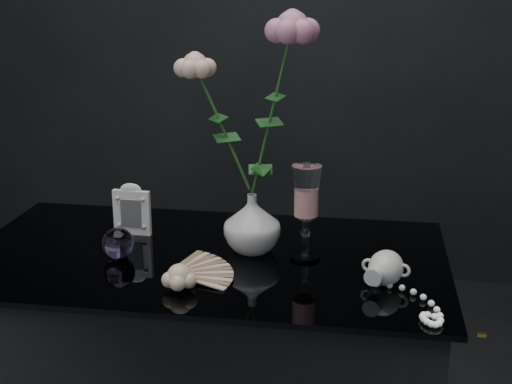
% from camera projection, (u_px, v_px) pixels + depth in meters
% --- Properties ---
extents(vase, '(0.15, 0.15, 0.13)m').
position_uv_depth(vase, '(252.00, 223.00, 1.56)').
color(vase, silver).
rests_on(vase, table).
extents(wine_glass, '(0.07, 0.07, 0.21)m').
position_uv_depth(wine_glass, '(306.00, 213.00, 1.51)').
color(wine_glass, white).
rests_on(wine_glass, table).
extents(picture_frame, '(0.10, 0.08, 0.13)m').
position_uv_depth(picture_frame, '(132.00, 209.00, 1.67)').
color(picture_frame, white).
rests_on(picture_frame, table).
extents(paperweight, '(0.07, 0.07, 0.07)m').
position_uv_depth(paperweight, '(118.00, 243.00, 1.53)').
color(paperweight, '#8C6CB0').
rests_on(paperweight, table).
extents(paper_fan, '(0.24, 0.20, 0.02)m').
position_uv_depth(paper_fan, '(177.00, 273.00, 1.43)').
color(paper_fan, beige).
rests_on(paper_fan, table).
extents(loose_rose, '(0.15, 0.17, 0.05)m').
position_uv_depth(loose_rose, '(180.00, 277.00, 1.39)').
color(loose_rose, '#FFC8A4').
rests_on(loose_rose, table).
extents(pearl_jar, '(0.29, 0.30, 0.07)m').
position_uv_depth(pearl_jar, '(386.00, 266.00, 1.41)').
color(pearl_jar, white).
rests_on(pearl_jar, table).
extents(roses, '(0.28, 0.12, 0.45)m').
position_uv_depth(roses, '(252.00, 102.00, 1.48)').
color(roses, beige).
rests_on(roses, vase).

